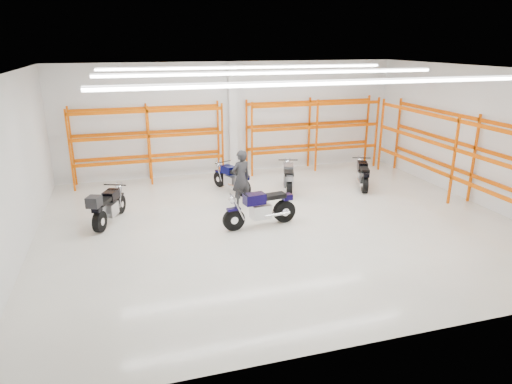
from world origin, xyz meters
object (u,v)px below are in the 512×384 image
object	(u,v)px
motorcycle_back_d	(363,175)
motorcycle_back_a	(107,207)
motorcycle_main	(263,209)
structural_column	(233,119)
motorcycle_back_b	(233,179)
standing_man	(241,179)
motorcycle_back_c	(288,179)

from	to	relation	value
motorcycle_back_d	motorcycle_back_a	bearing A→B (deg)	-173.10
motorcycle_main	motorcycle_back_a	size ratio (longest dim) A/B	1.09
motorcycle_back_a	structural_column	world-z (taller)	structural_column
motorcycle_main	motorcycle_back_b	xyz separation A→B (m)	(-0.10, 3.36, -0.05)
motorcycle_back_d	standing_man	xyz separation A→B (m)	(-4.89, -0.72, 0.48)
motorcycle_back_a	structural_column	size ratio (longest dim) A/B	0.47
motorcycle_main	motorcycle_back_a	distance (m)	4.65
motorcycle_back_c	structural_column	size ratio (longest dim) A/B	0.47
motorcycle_back_c	motorcycle_back_d	xyz separation A→B (m)	(2.85, -0.30, -0.02)
motorcycle_back_b	motorcycle_back_d	size ratio (longest dim) A/B	1.00
motorcycle_main	structural_column	distance (m)	6.16
motorcycle_back_a	motorcycle_back_d	size ratio (longest dim) A/B	1.07
structural_column	motorcycle_main	bearing A→B (deg)	-95.28
motorcycle_back_b	motorcycle_back_c	size ratio (longest dim) A/B	0.94
standing_man	structural_column	size ratio (longest dim) A/B	0.43
motorcycle_back_d	standing_man	distance (m)	4.97
motorcycle_back_b	structural_column	distance (m)	3.16
motorcycle_back_a	motorcycle_back_b	distance (m)	4.75
motorcycle_back_b	standing_man	size ratio (longest dim) A/B	1.04
motorcycle_back_b	standing_man	distance (m)	1.65
motorcycle_back_c	structural_column	xyz separation A→B (m)	(-1.30, 3.09, 1.75)
motorcycle_main	motorcycle_back_c	world-z (taller)	motorcycle_main
motorcycle_back_a	standing_man	bearing A→B (deg)	5.25
motorcycle_back_b	structural_column	world-z (taller)	structural_column
motorcycle_back_a	motorcycle_back_d	xyz separation A→B (m)	(9.13, 1.11, -0.07)
motorcycle_back_b	motorcycle_back_a	bearing A→B (deg)	-155.63
motorcycle_back_c	motorcycle_back_d	size ratio (longest dim) A/B	1.06
motorcycle_back_b	motorcycle_back_d	world-z (taller)	motorcycle_back_b
motorcycle_back_a	motorcycle_back_d	world-z (taller)	motorcycle_back_a
structural_column	motorcycle_back_d	bearing A→B (deg)	-39.26
standing_man	structural_column	xyz separation A→B (m)	(0.74, 4.11, 1.29)
motorcycle_back_b	motorcycle_back_c	xyz separation A→B (m)	(1.95, -0.56, 0.02)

